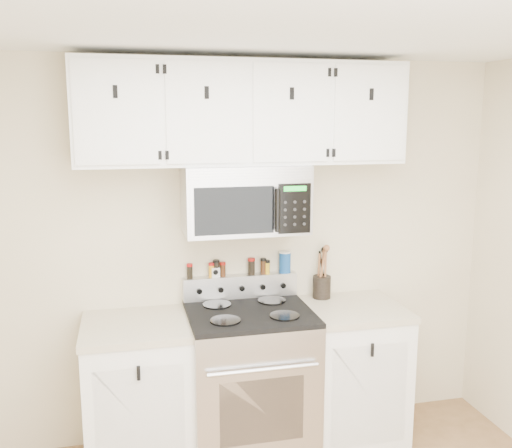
{
  "coord_description": "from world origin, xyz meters",
  "views": [
    {
      "loc": [
        -0.73,
        -1.85,
        2.12
      ],
      "look_at": [
        0.05,
        1.45,
        1.49
      ],
      "focal_mm": 40.0,
      "sensor_mm": 36.0,
      "label": 1
    }
  ],
  "objects": [
    {
      "name": "spice_jar_1",
      "position": [
        -0.19,
        1.71,
        1.15
      ],
      "size": [
        0.04,
        0.04,
        0.09
      ],
      "color": "orange",
      "rests_on": "range"
    },
    {
      "name": "spice_jar_0",
      "position": [
        -0.33,
        1.71,
        1.15
      ],
      "size": [
        0.04,
        0.04,
        0.1
      ],
      "color": "black",
      "rests_on": "range"
    },
    {
      "name": "base_cabinet_right",
      "position": [
        0.69,
        1.45,
        0.46
      ],
      "size": [
        0.64,
        0.62,
        0.92
      ],
      "color": "white",
      "rests_on": "floor"
    },
    {
      "name": "microwave",
      "position": [
        0.0,
        1.55,
        1.63
      ],
      "size": [
        0.76,
        0.44,
        0.42
      ],
      "color": "#9E9EA3",
      "rests_on": "back_wall"
    },
    {
      "name": "spice_jar_6",
      "position": [
        0.18,
        1.71,
        1.15
      ],
      "size": [
        0.04,
        0.04,
        0.09
      ],
      "color": "gold",
      "rests_on": "range"
    },
    {
      "name": "base_cabinet_left",
      "position": [
        -0.69,
        1.45,
        0.46
      ],
      "size": [
        0.64,
        0.62,
        0.92
      ],
      "color": "white",
      "rests_on": "floor"
    },
    {
      "name": "kitchen_timer",
      "position": [
        -0.17,
        1.71,
        1.13
      ],
      "size": [
        0.06,
        0.06,
        0.06
      ],
      "primitive_type": "cube",
      "rotation": [
        0.0,
        0.0,
        0.19
      ],
      "color": "silver",
      "rests_on": "range"
    },
    {
      "name": "utensil_crock",
      "position": [
        0.55,
        1.66,
        1.01
      ],
      "size": [
        0.12,
        0.12,
        0.35
      ],
      "color": "black",
      "rests_on": "base_cabinet_right"
    },
    {
      "name": "spice_jar_3",
      "position": [
        -0.12,
        1.71,
        1.15
      ],
      "size": [
        0.04,
        0.04,
        0.09
      ],
      "color": "#41210F",
      "rests_on": "range"
    },
    {
      "name": "spice_jar_5",
      "position": [
        0.16,
        1.71,
        1.15
      ],
      "size": [
        0.04,
        0.04,
        0.11
      ],
      "color": "#432410",
      "rests_on": "range"
    },
    {
      "name": "salt_canister",
      "position": [
        0.31,
        1.71,
        1.17
      ],
      "size": [
        0.08,
        0.08,
        0.15
      ],
      "color": "#14468E",
      "rests_on": "range"
    },
    {
      "name": "upper_cabinets",
      "position": [
        -0.0,
        1.58,
        2.15
      ],
      "size": [
        2.0,
        0.35,
        0.62
      ],
      "color": "white",
      "rests_on": "back_wall"
    },
    {
      "name": "spice_jar_2",
      "position": [
        -0.16,
        1.71,
        1.16
      ],
      "size": [
        0.04,
        0.04,
        0.11
      ],
      "color": "black",
      "rests_on": "range"
    },
    {
      "name": "back_wall",
      "position": [
        0.0,
        1.75,
        1.25
      ],
      "size": [
        3.5,
        0.01,
        2.5
      ],
      "primitive_type": "cube",
      "color": "#B8AA8A",
      "rests_on": "floor"
    },
    {
      "name": "ceiling",
      "position": [
        0.0,
        0.0,
        2.5
      ],
      "size": [
        3.5,
        3.5,
        0.01
      ],
      "primitive_type": "cube",
      "color": "white",
      "rests_on": "back_wall"
    },
    {
      "name": "spice_jar_4",
      "position": [
        0.08,
        1.71,
        1.16
      ],
      "size": [
        0.05,
        0.05,
        0.11
      ],
      "color": "black",
      "rests_on": "range"
    },
    {
      "name": "range",
      "position": [
        0.0,
        1.43,
        0.49
      ],
      "size": [
        0.76,
        0.65,
        1.1
      ],
      "color": "#B7B7BA",
      "rests_on": "floor"
    }
  ]
}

